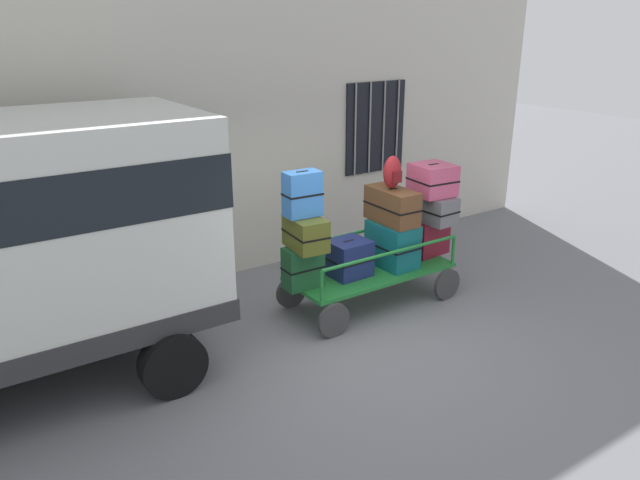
% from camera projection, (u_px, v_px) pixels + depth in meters
% --- Properties ---
extents(ground_plane, '(40.00, 40.00, 0.00)m').
position_uv_depth(ground_plane, '(348.00, 334.00, 7.62)').
color(ground_plane, slate).
extents(building_wall, '(12.00, 0.38, 5.00)m').
position_uv_depth(building_wall, '(240.00, 107.00, 8.90)').
color(building_wall, beige).
rests_on(building_wall, ground).
extents(luggage_cart, '(2.38, 1.06, 0.49)m').
position_uv_depth(luggage_cart, '(370.00, 277.00, 8.33)').
color(luggage_cart, '#1E722D').
rests_on(luggage_cart, ground).
extents(cart_railing, '(2.26, 0.92, 0.42)m').
position_uv_depth(cart_railing, '(371.00, 246.00, 8.18)').
color(cart_railing, '#1E722D').
rests_on(cart_railing, luggage_cart).
extents(suitcase_left_bottom, '(0.51, 0.28, 0.55)m').
position_uv_depth(suitcase_left_bottom, '(303.00, 267.00, 7.67)').
color(suitcase_left_bottom, '#194C28').
rests_on(suitcase_left_bottom, luggage_cart).
extents(suitcase_left_middle, '(0.44, 0.63, 0.40)m').
position_uv_depth(suitcase_left_middle, '(306.00, 233.00, 7.45)').
color(suitcase_left_middle, '#4C5119').
rests_on(suitcase_left_middle, suitcase_left_bottom).
extents(suitcase_left_top, '(0.46, 0.29, 0.56)m').
position_uv_depth(suitcase_left_top, '(302.00, 194.00, 7.34)').
color(suitcase_left_top, '#3372C6').
rests_on(suitcase_left_top, suitcase_left_middle).
extents(suitcase_midleft_bottom, '(0.54, 0.48, 0.49)m').
position_uv_depth(suitcase_midleft_bottom, '(349.00, 258.00, 8.05)').
color(suitcase_midleft_bottom, navy).
rests_on(suitcase_midleft_bottom, luggage_cart).
extents(suitcase_center_bottom, '(0.47, 0.71, 0.61)m').
position_uv_depth(suitcase_center_bottom, '(392.00, 244.00, 8.37)').
color(suitcase_center_bottom, '#0F5960').
rests_on(suitcase_center_bottom, luggage_cart).
extents(suitcase_center_middle, '(0.40, 0.81, 0.47)m').
position_uv_depth(suitcase_center_middle, '(392.00, 206.00, 8.21)').
color(suitcase_center_middle, brown).
rests_on(suitcase_center_middle, suitcase_center_bottom).
extents(suitcase_midright_bottom, '(0.61, 0.41, 0.51)m').
position_uv_depth(suitcase_midright_bottom, '(428.00, 237.00, 8.79)').
color(suitcase_midright_bottom, maroon).
rests_on(suitcase_midright_bottom, luggage_cart).
extents(suitcase_midright_middle, '(0.42, 0.72, 0.38)m').
position_uv_depth(suitcase_midright_middle, '(432.00, 208.00, 8.61)').
color(suitcase_midright_middle, slate).
rests_on(suitcase_midright_middle, suitcase_midright_bottom).
extents(suitcase_midright_top, '(0.57, 0.59, 0.44)m').
position_uv_depth(suitcase_midright_top, '(433.00, 180.00, 8.48)').
color(suitcase_midright_top, '#CC4C72').
rests_on(suitcase_midright_top, suitcase_midright_middle).
extents(backpack, '(0.27, 0.22, 0.44)m').
position_uv_depth(backpack, '(392.00, 172.00, 8.06)').
color(backpack, maroon).
rests_on(backpack, suitcase_center_middle).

